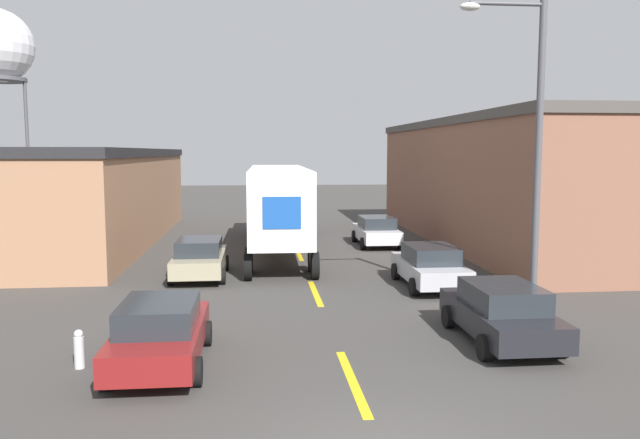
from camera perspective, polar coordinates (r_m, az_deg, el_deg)
road_centerline at (r=21.00m, az=-0.43°, el=-6.73°), size 0.20×19.95×0.01m
warehouse_left at (r=35.36m, az=-25.16°, el=1.94°), size 13.10×22.45×4.87m
warehouse_right at (r=34.71m, az=19.77°, el=3.34°), size 11.97×23.54×6.37m
semi_truck at (r=29.63m, az=-3.90°, el=1.77°), size 2.96×15.50×4.00m
parked_car_left_near at (r=14.36m, az=-14.42°, el=-9.95°), size 2.02×4.32×1.47m
parked_car_right_mid at (r=22.13m, az=10.01°, el=-4.16°), size 2.02×4.32×1.47m
parked_car_right_near at (r=16.23m, az=16.23°, el=-8.12°), size 2.02×4.32×1.47m
parked_car_right_far at (r=31.51m, az=5.18°, el=-1.02°), size 2.02×4.32×1.47m
parked_car_left_far at (r=23.84m, az=-10.94°, el=-3.44°), size 2.02×4.32×1.47m
street_lamp at (r=18.43m, az=18.64°, el=7.02°), size 2.46×0.32×8.85m
fire_hydrant at (r=14.84m, az=-21.17°, el=-10.99°), size 0.22×0.22×0.86m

